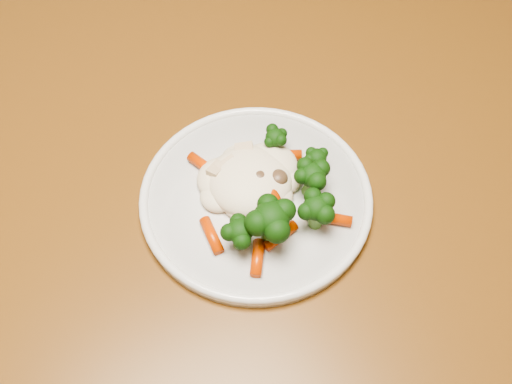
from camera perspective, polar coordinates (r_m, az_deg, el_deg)
dining_table at (r=0.78m, az=2.91°, el=-5.63°), size 1.54×1.31×0.75m
plate at (r=0.70m, az=0.00°, el=-0.65°), size 0.25×0.25×0.01m
meal at (r=0.68m, az=1.03°, el=0.05°), size 0.16×0.17×0.05m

